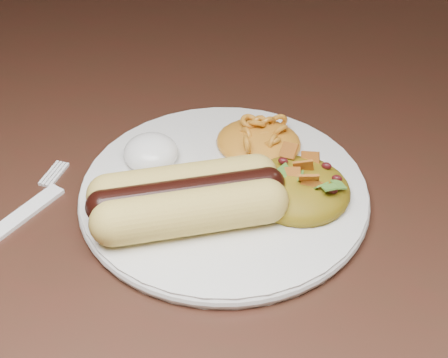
% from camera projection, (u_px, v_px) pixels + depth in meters
% --- Properties ---
extents(table, '(1.60, 0.90, 0.75)m').
position_uv_depth(table, '(274.00, 218.00, 0.73)').
color(table, black).
rests_on(table, floor).
extents(plate, '(0.30, 0.30, 0.01)m').
position_uv_depth(plate, '(224.00, 193.00, 0.61)').
color(plate, silver).
rests_on(plate, table).
extents(hotdog, '(0.13, 0.13, 0.04)m').
position_uv_depth(hotdog, '(187.00, 198.00, 0.56)').
color(hotdog, '#EBCA5D').
rests_on(hotdog, plate).
extents(mac_and_cheese, '(0.09, 0.09, 0.03)m').
position_uv_depth(mac_and_cheese, '(259.00, 133.00, 0.64)').
color(mac_and_cheese, orange).
rests_on(mac_and_cheese, plate).
extents(sour_cream, '(0.06, 0.06, 0.03)m').
position_uv_depth(sour_cream, '(150.00, 147.00, 0.62)').
color(sour_cream, white).
rests_on(sour_cream, plate).
extents(taco_salad, '(0.09, 0.09, 0.04)m').
position_uv_depth(taco_salad, '(299.00, 182.00, 0.58)').
color(taco_salad, '#A15005').
rests_on(taco_salad, plate).
extents(fork, '(0.06, 0.14, 0.00)m').
position_uv_depth(fork, '(16.00, 219.00, 0.59)').
color(fork, white).
rests_on(fork, table).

